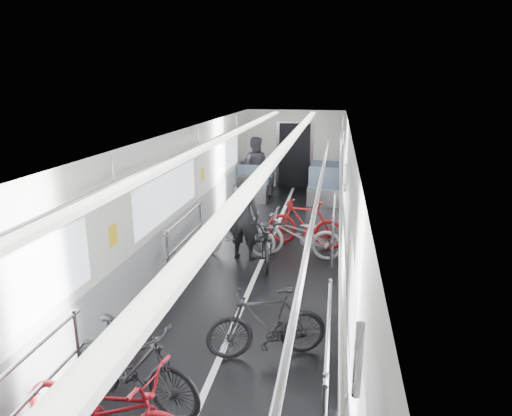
% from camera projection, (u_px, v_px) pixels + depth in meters
% --- Properties ---
extents(car_shell, '(3.02, 14.01, 2.41)m').
position_uv_depth(car_shell, '(270.00, 190.00, 9.18)').
color(car_shell, black).
rests_on(car_shell, ground).
extents(bike_left_near, '(1.84, 0.91, 0.93)m').
position_uv_depth(bike_left_near, '(107.00, 408.00, 4.01)').
color(bike_left_near, '#AD1521').
rests_on(bike_left_near, floor).
extents(bike_left_mid, '(1.68, 0.89, 0.97)m').
position_uv_depth(bike_left_mid, '(132.00, 365.00, 4.58)').
color(bike_left_mid, black).
rests_on(bike_left_mid, floor).
extents(bike_left_far, '(1.59, 0.58, 0.83)m').
position_uv_depth(bike_left_far, '(235.00, 234.00, 8.72)').
color(bike_left_far, '#A6A5AA').
rests_on(bike_left_far, floor).
extents(bike_right_near, '(1.53, 0.87, 0.88)m').
position_uv_depth(bike_right_near, '(267.00, 323.00, 5.46)').
color(bike_right_near, black).
rests_on(bike_right_near, floor).
extents(bike_right_mid, '(1.75, 0.81, 0.89)m').
position_uv_depth(bike_right_mid, '(297.00, 235.00, 8.60)').
color(bike_right_mid, '#ABAAAF').
rests_on(bike_right_mid, floor).
extents(bike_right_far, '(1.67, 0.80, 0.97)m').
position_uv_depth(bike_right_far, '(306.00, 224.00, 9.14)').
color(bike_right_far, '#A61514').
rests_on(bike_right_far, floor).
extents(bike_aisle, '(0.90, 1.79, 0.90)m').
position_uv_depth(bike_aisle, '(267.00, 239.00, 8.37)').
color(bike_aisle, black).
rests_on(bike_aisle, floor).
extents(person_standing, '(0.63, 0.45, 1.63)m').
position_uv_depth(person_standing, '(243.00, 217.00, 8.44)').
color(person_standing, black).
rests_on(person_standing, floor).
extents(person_seated, '(0.86, 0.68, 1.73)m').
position_uv_depth(person_seated, '(255.00, 167.00, 13.11)').
color(person_seated, '#333039').
rests_on(person_seated, floor).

